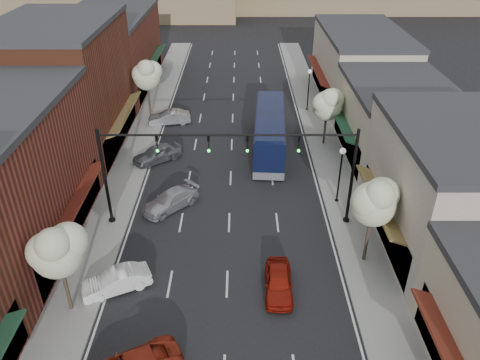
{
  "coord_description": "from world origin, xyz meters",
  "views": [
    {
      "loc": [
        0.74,
        -18.05,
        18.88
      ],
      "look_at": [
        0.75,
        10.0,
        2.2
      ],
      "focal_mm": 35.0,
      "sensor_mm": 36.0,
      "label": 1
    }
  ],
  "objects_px": {
    "signal_mast_right": "(317,163)",
    "red_hatchback": "(279,282)",
    "signal_mast_left": "(140,163)",
    "lamp_post_near": "(341,166)",
    "parked_car_e": "(169,117)",
    "parked_car_d": "(157,153)",
    "parked_car_c": "(171,200)",
    "tree_left_near": "(57,249)",
    "coach_bus": "(270,131)",
    "tree_right_far": "(328,103)",
    "tree_left_far": "(147,74)",
    "parked_car_b": "(116,281)",
    "lamp_post_far": "(309,83)",
    "tree_right_near": "(375,201)"
  },
  "relations": [
    {
      "from": "signal_mast_right",
      "to": "red_hatchback",
      "type": "distance_m",
      "value": 8.12
    },
    {
      "from": "signal_mast_left",
      "to": "lamp_post_near",
      "type": "xyz_separation_m",
      "value": [
        13.42,
        2.5,
        -1.62
      ]
    },
    {
      "from": "signal_mast_right",
      "to": "signal_mast_left",
      "type": "distance_m",
      "value": 11.24
    },
    {
      "from": "signal_mast_right",
      "to": "parked_car_e",
      "type": "bearing_deg",
      "value": 125.41
    },
    {
      "from": "parked_car_d",
      "to": "signal_mast_right",
      "type": "bearing_deg",
      "value": 15.1
    },
    {
      "from": "parked_car_c",
      "to": "tree_left_near",
      "type": "bearing_deg",
      "value": -67.95
    },
    {
      "from": "lamp_post_near",
      "to": "coach_bus",
      "type": "distance_m",
      "value": 9.68
    },
    {
      "from": "signal_mast_left",
      "to": "tree_right_far",
      "type": "bearing_deg",
      "value": 40.54
    },
    {
      "from": "tree_left_near",
      "to": "tree_left_far",
      "type": "xyz_separation_m",
      "value": [
        -0.0,
        26.0,
        0.38
      ]
    },
    {
      "from": "tree_right_far",
      "to": "parked_car_e",
      "type": "distance_m",
      "value": 15.64
    },
    {
      "from": "signal_mast_left",
      "to": "parked_car_b",
      "type": "distance_m",
      "value": 7.61
    },
    {
      "from": "coach_bus",
      "to": "parked_car_c",
      "type": "distance_m",
      "value": 11.93
    },
    {
      "from": "lamp_post_far",
      "to": "parked_car_e",
      "type": "xyz_separation_m",
      "value": [
        -14.0,
        -3.37,
        -2.33
      ]
    },
    {
      "from": "tree_right_near",
      "to": "red_hatchback",
      "type": "relative_size",
      "value": 1.55
    },
    {
      "from": "red_hatchback",
      "to": "lamp_post_far",
      "type": "bearing_deg",
      "value": 81.65
    },
    {
      "from": "lamp_post_near",
      "to": "parked_car_e",
      "type": "xyz_separation_m",
      "value": [
        -14.0,
        14.13,
        -2.33
      ]
    },
    {
      "from": "signal_mast_right",
      "to": "parked_car_d",
      "type": "xyz_separation_m",
      "value": [
        -11.82,
        8.87,
        -3.9
      ]
    },
    {
      "from": "signal_mast_right",
      "to": "lamp_post_near",
      "type": "xyz_separation_m",
      "value": [
        2.18,
        2.5,
        -1.62
      ]
    },
    {
      "from": "lamp_post_near",
      "to": "red_hatchback",
      "type": "height_order",
      "value": "lamp_post_near"
    },
    {
      "from": "tree_right_far",
      "to": "lamp_post_far",
      "type": "height_order",
      "value": "tree_right_far"
    },
    {
      "from": "lamp_post_far",
      "to": "parked_car_b",
      "type": "xyz_separation_m",
      "value": [
        -14.0,
        -26.45,
        -2.37
      ]
    },
    {
      "from": "signal_mast_right",
      "to": "tree_right_far",
      "type": "bearing_deg",
      "value": 77.15
    },
    {
      "from": "signal_mast_left",
      "to": "tree_right_far",
      "type": "xyz_separation_m",
      "value": [
        13.97,
        11.95,
        -0.63
      ]
    },
    {
      "from": "tree_left_far",
      "to": "lamp_post_far",
      "type": "bearing_deg",
      "value": 7.3
    },
    {
      "from": "parked_car_c",
      "to": "coach_bus",
      "type": "bearing_deg",
      "value": 95.13
    },
    {
      "from": "tree_left_near",
      "to": "red_hatchback",
      "type": "distance_m",
      "value": 11.81
    },
    {
      "from": "tree_left_far",
      "to": "lamp_post_near",
      "type": "height_order",
      "value": "tree_left_far"
    },
    {
      "from": "signal_mast_left",
      "to": "parked_car_d",
      "type": "height_order",
      "value": "signal_mast_left"
    },
    {
      "from": "coach_bus",
      "to": "red_hatchback",
      "type": "distance_m",
      "value": 17.58
    },
    {
      "from": "tree_right_near",
      "to": "parked_car_c",
      "type": "distance_m",
      "value": 14.36
    },
    {
      "from": "red_hatchback",
      "to": "coach_bus",
      "type": "bearing_deg",
      "value": 90.75
    },
    {
      "from": "coach_bus",
      "to": "parked_car_d",
      "type": "relative_size",
      "value": 2.71
    },
    {
      "from": "tree_left_near",
      "to": "tree_right_far",
      "type": "bearing_deg",
      "value": 50.31
    },
    {
      "from": "tree_right_near",
      "to": "parked_car_e",
      "type": "relative_size",
      "value": 1.46
    },
    {
      "from": "signal_mast_right",
      "to": "tree_left_far",
      "type": "xyz_separation_m",
      "value": [
        -13.87,
        17.95,
        -0.02
      ]
    },
    {
      "from": "tree_left_far",
      "to": "parked_car_e",
      "type": "xyz_separation_m",
      "value": [
        2.05,
        -1.32,
        -3.93
      ]
    },
    {
      "from": "coach_bus",
      "to": "tree_left_far",
      "type": "bearing_deg",
      "value": 152.59
    },
    {
      "from": "signal_mast_right",
      "to": "red_hatchback",
      "type": "bearing_deg",
      "value": -112.59
    },
    {
      "from": "tree_right_near",
      "to": "parked_car_d",
      "type": "distance_m",
      "value": 19.81
    },
    {
      "from": "tree_right_far",
      "to": "tree_left_near",
      "type": "bearing_deg",
      "value": -129.69
    },
    {
      "from": "tree_right_near",
      "to": "tree_right_far",
      "type": "bearing_deg",
      "value": 90.0
    },
    {
      "from": "signal_mast_right",
      "to": "tree_right_near",
      "type": "bearing_deg",
      "value": -56.09
    },
    {
      "from": "tree_left_near",
      "to": "red_hatchback",
      "type": "relative_size",
      "value": 1.48
    },
    {
      "from": "lamp_post_near",
      "to": "lamp_post_far",
      "type": "xyz_separation_m",
      "value": [
        0.0,
        17.5,
        0.0
      ]
    },
    {
      "from": "parked_car_d",
      "to": "tree_left_far",
      "type": "bearing_deg",
      "value": 154.73
    },
    {
      "from": "tree_right_far",
      "to": "tree_left_near",
      "type": "height_order",
      "value": "tree_left_near"
    },
    {
      "from": "tree_right_near",
      "to": "tree_left_far",
      "type": "height_order",
      "value": "tree_left_far"
    },
    {
      "from": "parked_car_d",
      "to": "tree_left_near",
      "type": "bearing_deg",
      "value": -44.94
    },
    {
      "from": "coach_bus",
      "to": "red_hatchback",
      "type": "xyz_separation_m",
      "value": [
        -0.42,
        -17.53,
        -1.16
      ]
    },
    {
      "from": "tree_left_near",
      "to": "parked_car_d",
      "type": "bearing_deg",
      "value": 83.08
    }
  ]
}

